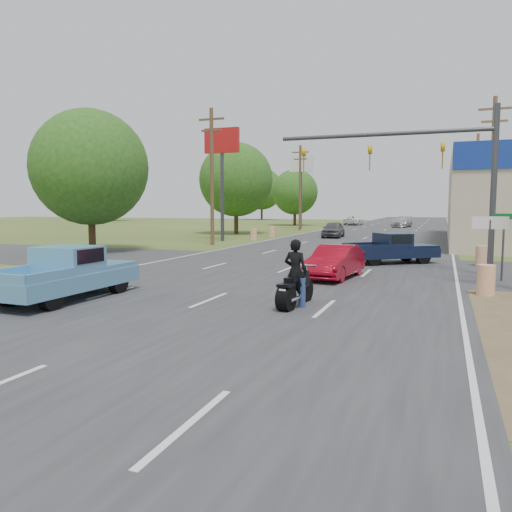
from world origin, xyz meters
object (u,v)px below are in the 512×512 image
at_px(distant_car_white, 353,220).
at_px(distant_car_silver, 402,222).
at_px(rider, 295,275).
at_px(blue_pickup, 69,272).
at_px(navy_pickup, 393,248).
at_px(motorcycle, 294,290).
at_px(distant_car_grey, 333,230).
at_px(red_convertible, 335,262).

bearing_deg(distant_car_white, distant_car_silver, 144.85).
height_order(rider, blue_pickup, rider).
bearing_deg(distant_car_white, blue_pickup, 93.11).
distance_m(navy_pickup, distant_car_white, 51.57).
bearing_deg(navy_pickup, motorcycle, -44.38).
bearing_deg(blue_pickup, distant_car_grey, 88.35).
height_order(navy_pickup, distant_car_silver, navy_pickup).
bearing_deg(rider, red_convertible, -82.06).
height_order(blue_pickup, distant_car_grey, blue_pickup).
distance_m(motorcycle, navy_pickup, 12.45).
relative_size(motorcycle, distant_car_grey, 0.53).
bearing_deg(blue_pickup, red_convertible, 47.57).
relative_size(red_convertible, distant_car_silver, 0.78).
xyz_separation_m(motorcycle, navy_pickup, (1.55, 12.35, 0.26)).
distance_m(red_convertible, distant_car_silver, 51.18).
bearing_deg(distant_car_grey, distant_car_silver, 77.35).
bearing_deg(rider, blue_pickup, 17.16).
bearing_deg(motorcycle, distant_car_silver, 98.42).
bearing_deg(blue_pickup, rider, 10.96).
relative_size(rider, blue_pickup, 0.37).
relative_size(navy_pickup, distant_car_white, 0.93).
distance_m(motorcycle, rider, 0.42).
relative_size(distant_car_grey, distant_car_silver, 0.85).
relative_size(navy_pickup, distant_car_grey, 1.10).
height_order(red_convertible, navy_pickup, navy_pickup).
height_order(distant_car_grey, distant_car_white, distant_car_grey).
bearing_deg(rider, distant_car_silver, -81.57).
bearing_deg(distant_car_white, rider, 99.45).
xyz_separation_m(distant_car_grey, distant_car_silver, (4.09, 25.43, 0.00)).
bearing_deg(red_convertible, rider, -82.64).
xyz_separation_m(motorcycle, rider, (0.01, 0.06, 0.42)).
bearing_deg(distant_car_grey, blue_pickup, -95.88).
relative_size(blue_pickup, distant_car_silver, 0.98).
distance_m(motorcycle, distant_car_silver, 57.30).
bearing_deg(distant_car_silver, distant_car_grey, -90.53).
distance_m(rider, distant_car_white, 63.41).
xyz_separation_m(red_convertible, distant_car_silver, (-1.41, 51.16, 0.08)).
xyz_separation_m(motorcycle, distant_car_white, (-9.03, 62.82, 0.20)).
relative_size(rider, distant_car_white, 0.36).
relative_size(rider, distant_car_grey, 0.43).
relative_size(motorcycle, navy_pickup, 0.48).
xyz_separation_m(red_convertible, distant_car_grey, (-5.49, 25.73, 0.08)).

